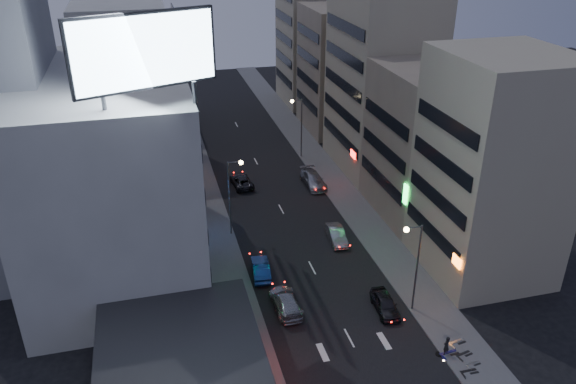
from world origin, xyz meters
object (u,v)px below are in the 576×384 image
object	(u,v)px
road_car_silver	(286,301)
scooter_black_b	(469,344)
parked_car_right_mid	(336,235)
parked_car_right_far	(313,180)
parked_car_right_near	(385,304)
person	(446,346)
road_car_blue	(261,269)
parked_car_left	(241,181)
scooter_blue	(456,343)
scooter_black_a	(476,362)
scooter_silver_b	(463,332)
scooter_silver_a	(478,355)

from	to	relation	value
road_car_silver	scooter_black_b	world-z (taller)	road_car_silver
parked_car_right_mid	road_car_silver	distance (m)	11.96
road_car_silver	parked_car_right_far	bearing A→B (deg)	-113.03
scooter_black_b	parked_car_right_far	bearing A→B (deg)	-6.85
parked_car_right_near	person	xyz separation A→B (m)	(2.27, -6.05, 0.22)
road_car_blue	scooter_black_b	xyz separation A→B (m)	(13.08, -13.72, -0.02)
parked_car_right_near	scooter_black_b	size ratio (longest dim) A/B	2.20
parked_car_left	person	world-z (taller)	person
person	scooter_blue	distance (m)	1.03
parked_car_right_mid	scooter_black_a	distance (m)	19.86
road_car_silver	person	size ratio (longest dim) A/B	3.11
scooter_black_b	person	bearing A→B (deg)	75.70
parked_car_right_far	scooter_black_a	size ratio (longest dim) A/B	2.88
parked_car_right_near	parked_car_right_far	world-z (taller)	parked_car_right_far
parked_car_right_near	person	size ratio (longest dim) A/B	2.58
parked_car_right_near	scooter_black_b	bearing A→B (deg)	-51.29
road_car_silver	scooter_black_b	xyz separation A→B (m)	(12.08, -8.45, -0.03)
parked_car_right_far	scooter_silver_b	world-z (taller)	parked_car_right_far
road_car_blue	road_car_silver	distance (m)	5.36
parked_car_left	scooter_silver_b	bearing A→B (deg)	105.39
parked_car_right_far	scooter_silver_b	size ratio (longest dim) A/B	2.75
parked_car_right_mid	scooter_blue	world-z (taller)	parked_car_right_mid
parked_car_right_mid	scooter_silver_b	world-z (taller)	parked_car_right_mid
road_car_silver	scooter_black_a	world-z (taller)	road_car_silver
parked_car_right_near	road_car_silver	bearing A→B (deg)	168.01
scooter_black_a	scooter_silver_a	xyz separation A→B (m)	(0.57, 0.69, -0.06)
parked_car_right_far	scooter_silver_a	xyz separation A→B (m)	(3.03, -31.71, -0.16)
parked_car_right_far	scooter_black_b	distance (m)	30.73
parked_car_left	scooter_black_a	bearing A→B (deg)	102.64
road_car_blue	scooter_silver_b	size ratio (longest dim) A/B	2.20
scooter_black_a	parked_car_right_near	bearing A→B (deg)	24.92
person	scooter_black_a	distance (m)	2.35
parked_car_right_mid	scooter_silver_a	bearing A→B (deg)	-71.75
person	scooter_black_a	xyz separation A→B (m)	(1.40, -1.87, -0.23)
parked_car_right_near	road_car_silver	xyz separation A→B (m)	(-7.91, 2.33, 0.02)
road_car_blue	scooter_silver_b	bearing A→B (deg)	143.35
scooter_silver_a	scooter_black_b	distance (m)	1.13
parked_car_right_mid	scooter_silver_a	size ratio (longest dim) A/B	2.53
parked_car_right_near	road_car_blue	size ratio (longest dim) A/B	0.95
parked_car_left	scooter_silver_a	size ratio (longest dim) A/B	2.78
parked_car_right_near	scooter_silver_a	world-z (taller)	parked_car_right_near
scooter_silver_a	scooter_silver_b	xyz separation A→B (m)	(0.13, 2.43, 0.09)
parked_car_left	scooter_black_a	distance (m)	36.16
scooter_silver_a	scooter_blue	bearing A→B (deg)	25.92
scooter_silver_a	parked_car_left	bearing A→B (deg)	10.49
parked_car_right_near	parked_car_right_mid	distance (m)	11.54
parked_car_left	scooter_blue	bearing A→B (deg)	103.05
road_car_silver	scooter_black_a	distance (m)	15.48
road_car_blue	parked_car_right_far	bearing A→B (deg)	-114.56
scooter_black_a	parked_car_left	bearing A→B (deg)	17.62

